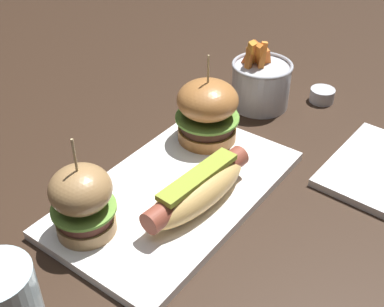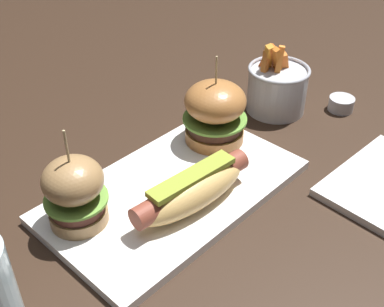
{
  "view_description": "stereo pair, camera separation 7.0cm",
  "coord_description": "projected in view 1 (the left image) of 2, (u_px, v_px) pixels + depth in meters",
  "views": [
    {
      "loc": [
        -0.42,
        -0.34,
        0.47
      ],
      "look_at": [
        0.04,
        0.0,
        0.05
      ],
      "focal_mm": 46.1,
      "sensor_mm": 36.0,
      "label": 1
    },
    {
      "loc": [
        -0.38,
        -0.39,
        0.47
      ],
      "look_at": [
        0.04,
        0.0,
        0.05
      ],
      "focal_mm": 46.1,
      "sensor_mm": 36.0,
      "label": 2
    }
  ],
  "objects": [
    {
      "name": "ground_plane",
      "position": [
        177.0,
        196.0,
        0.71
      ],
      "size": [
        3.0,
        3.0,
        0.0
      ],
      "primitive_type": "plane",
      "color": "black"
    },
    {
      "name": "platter_main",
      "position": [
        177.0,
        192.0,
        0.71
      ],
      "size": [
        0.37,
        0.21,
        0.01
      ],
      "primitive_type": "cube",
      "color": "white",
      "rests_on": "ground"
    },
    {
      "name": "hot_dog",
      "position": [
        198.0,
        189.0,
        0.66
      ],
      "size": [
        0.19,
        0.07,
        0.05
      ],
      "color": "#DEB064",
      "rests_on": "platter_main"
    },
    {
      "name": "slider_right",
      "position": [
        207.0,
        111.0,
        0.78
      ],
      "size": [
        0.1,
        0.1,
        0.15
      ],
      "color": "#A76B36",
      "rests_on": "platter_main"
    },
    {
      "name": "fries_bucket",
      "position": [
        260.0,
        83.0,
        0.9
      ],
      "size": [
        0.11,
        0.11,
        0.13
      ],
      "color": "#B7BABF",
      "rests_on": "ground"
    },
    {
      "name": "sauce_ramekin",
      "position": [
        322.0,
        95.0,
        0.92
      ],
      "size": [
        0.05,
        0.05,
        0.03
      ],
      "color": "#B7BABF",
      "rests_on": "ground"
    },
    {
      "name": "slider_left",
      "position": [
        82.0,
        201.0,
        0.61
      ],
      "size": [
        0.08,
        0.08,
        0.14
      ],
      "color": "#9E774A",
      "rests_on": "platter_main"
    }
  ]
}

